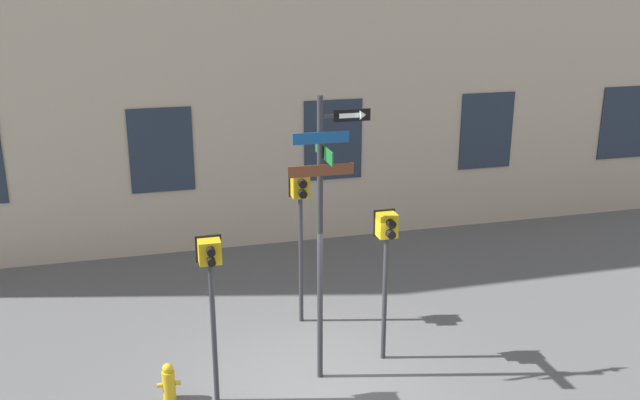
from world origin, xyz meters
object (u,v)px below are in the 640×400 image
Objects in this scene: pedestrian_signal_right at (386,246)px; pedestrian_signal_left at (211,277)px; street_sign_pole at (324,215)px; pedestrian_signal_across at (300,207)px; fire_hydrant at (169,382)px.

pedestrian_signal_left is at bearing -168.96° from pedestrian_signal_right.
pedestrian_signal_across is (0.10, 1.97, -0.51)m from street_sign_pole.
fire_hydrant is (-3.60, -0.33, -1.76)m from pedestrian_signal_right.
pedestrian_signal_left is 2.96m from pedestrian_signal_right.
pedestrian_signal_across is at bearing 50.25° from pedestrian_signal_left.
street_sign_pole reaches higher than pedestrian_signal_right.
fire_hydrant is at bearing -142.04° from pedestrian_signal_across.
fire_hydrant is (-0.70, 0.24, -1.78)m from pedestrian_signal_left.
pedestrian_signal_across is 3.81m from fire_hydrant.
pedestrian_signal_right is (2.90, 0.57, -0.02)m from pedestrian_signal_left.
street_sign_pole reaches higher than fire_hydrant.
street_sign_pole is 1.59× the size of pedestrian_signal_across.
pedestrian_signal_left is 0.92× the size of pedestrian_signal_across.
pedestrian_signal_left is at bearing -129.75° from pedestrian_signal_across.
pedestrian_signal_right is (1.14, 0.30, -0.72)m from street_sign_pole.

